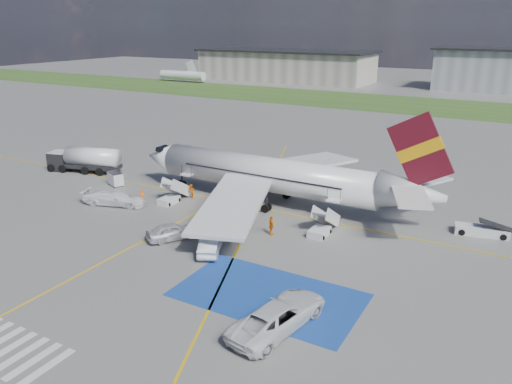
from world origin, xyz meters
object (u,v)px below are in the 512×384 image
(car_silver_a, at_px, (172,231))
(car_silver_b, at_px, (211,244))
(van_white_b, at_px, (114,196))
(gpu_cart, at_px, (115,180))
(belt_loader, at_px, (482,231))
(van_white_a, at_px, (279,312))
(fuel_tanker, at_px, (85,162))
(airliner, at_px, (278,176))

(car_silver_a, relative_size, car_silver_b, 1.01)
(car_silver_a, xyz_separation_m, van_white_b, (-11.68, 4.30, 0.26))
(car_silver_b, bearing_deg, van_white_b, -42.12)
(gpu_cart, relative_size, car_silver_b, 0.51)
(belt_loader, height_order, van_white_a, van_white_a)
(fuel_tanker, height_order, car_silver_a, fuel_tanker)
(fuel_tanker, bearing_deg, airliner, -12.31)
(fuel_tanker, bearing_deg, car_silver_b, -38.14)
(gpu_cart, height_order, van_white_a, van_white_a)
(fuel_tanker, distance_m, van_white_a, 44.91)
(van_white_a, distance_m, van_white_b, 29.72)
(van_white_a, bearing_deg, belt_loader, -103.30)
(car_silver_b, distance_m, van_white_a, 12.93)
(gpu_cart, height_order, car_silver_b, gpu_cart)
(fuel_tanker, xyz_separation_m, van_white_a, (40.21, -19.99, -0.25))
(airliner, xyz_separation_m, gpu_cart, (-21.01, -3.91, -2.60))
(car_silver_a, relative_size, van_white_b, 0.87)
(van_white_a, bearing_deg, van_white_b, -14.33)
(airliner, xyz_separation_m, belt_loader, (21.22, 2.26, -3.00))
(gpu_cart, relative_size, belt_loader, 0.45)
(van_white_a, bearing_deg, airliner, -52.67)
(car_silver_b, height_order, van_white_b, van_white_b)
(gpu_cart, bearing_deg, airliner, 32.77)
(van_white_b, bearing_deg, car_silver_a, -126.68)
(belt_loader, distance_m, van_white_b, 38.95)
(airliner, distance_m, van_white_b, 18.59)
(airliner, height_order, van_white_b, airliner)
(airliner, bearing_deg, van_white_a, -62.58)
(gpu_cart, height_order, car_silver_a, gpu_cart)
(airliner, relative_size, car_silver_a, 7.58)
(belt_loader, bearing_deg, gpu_cart, 177.15)
(belt_loader, relative_size, van_white_a, 0.85)
(car_silver_a, xyz_separation_m, van_white_a, (15.42, -7.90, 0.38))
(belt_loader, height_order, car_silver_b, car_silver_b)
(gpu_cart, bearing_deg, belt_loader, 30.54)
(belt_loader, xyz_separation_m, van_white_b, (-37.23, -11.43, 0.70))
(gpu_cart, relative_size, van_white_a, 0.38)
(car_silver_b, height_order, van_white_a, van_white_a)
(airliner, distance_m, car_silver_a, 14.38)
(belt_loader, xyz_separation_m, car_silver_a, (-25.55, -15.73, 0.43))
(car_silver_a, distance_m, van_white_b, 12.45)
(car_silver_b, relative_size, van_white_b, 0.87)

